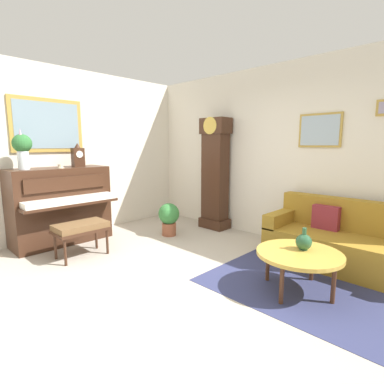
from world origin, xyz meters
TOP-DOWN VIEW (x-y plane):
  - ground_plane at (0.00, 0.00)m, footprint 6.40×6.00m
  - wall_left at (-2.60, -0.00)m, footprint 0.13×4.90m
  - wall_back at (0.01, 2.40)m, footprint 5.30×0.13m
  - area_rug at (1.23, 1.00)m, footprint 2.10×1.50m
  - piano at (-2.23, -0.20)m, footprint 0.87×1.44m
  - piano_bench at (-1.41, -0.27)m, footprint 0.42×0.70m
  - grandfather_clock at (-1.03, 2.15)m, footprint 0.52×0.34m
  - couch at (1.33, 1.92)m, footprint 1.90×0.80m
  - coffee_table at (1.19, 0.88)m, footprint 0.88×0.88m
  - mantel_clock at (-2.23, 0.13)m, footprint 0.13×0.18m
  - flower_vase at (-2.23, -0.67)m, footprint 0.26×0.26m
  - teacup at (-2.09, -0.22)m, footprint 0.12×0.12m
  - green_jug at (1.19, 0.98)m, footprint 0.17×0.17m
  - potted_plant at (-1.28, 1.23)m, footprint 0.36×0.36m

SIDE VIEW (x-z plane):
  - ground_plane at x=0.00m, z-range -0.10..0.00m
  - area_rug at x=1.23m, z-range 0.00..0.01m
  - couch at x=1.33m, z-range -0.11..0.73m
  - potted_plant at x=-1.28m, z-range 0.04..0.60m
  - coffee_table at x=1.19m, z-range 0.19..0.62m
  - piano_bench at x=-1.41m, z-range 0.17..0.65m
  - green_jug at x=1.19m, z-range 0.40..0.64m
  - piano at x=-2.23m, z-range 0.01..1.20m
  - grandfather_clock at x=-1.03m, z-range -0.05..1.98m
  - teacup at x=-2.09m, z-range 1.19..1.25m
  - mantel_clock at x=-2.23m, z-range 1.18..1.56m
  - wall_back at x=0.01m, z-range 0.00..2.80m
  - wall_left at x=-2.60m, z-range 0.01..2.81m
  - flower_vase at x=-2.23m, z-range 1.22..1.80m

